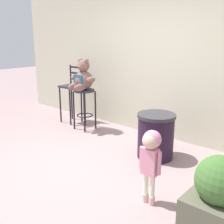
{
  "coord_description": "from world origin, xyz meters",
  "views": [
    {
      "loc": [
        2.66,
        -2.29,
        1.8
      ],
      "look_at": [
        -0.01,
        0.77,
        0.68
      ],
      "focal_mm": 44.47,
      "sensor_mm": 36.0,
      "label": 1
    }
  ],
  "objects_px": {
    "bar_chair_empty": "(71,90)",
    "bar_stool_with_teddy": "(84,101)",
    "planter_with_shrub": "(219,197)",
    "child_walking": "(151,152)",
    "trash_bin": "(156,136)",
    "teddy_bear": "(83,78)"
  },
  "relations": [
    {
      "from": "bar_chair_empty",
      "to": "bar_stool_with_teddy",
      "type": "bearing_deg",
      "value": -15.48
    },
    {
      "from": "bar_chair_empty",
      "to": "planter_with_shrub",
      "type": "bearing_deg",
      "value": -20.55
    },
    {
      "from": "child_walking",
      "to": "bar_chair_empty",
      "type": "height_order",
      "value": "bar_chair_empty"
    },
    {
      "from": "bar_stool_with_teddy",
      "to": "trash_bin",
      "type": "bearing_deg",
      "value": -7.09
    },
    {
      "from": "trash_bin",
      "to": "planter_with_shrub",
      "type": "relative_size",
      "value": 0.92
    },
    {
      "from": "child_walking",
      "to": "bar_chair_empty",
      "type": "xyz_separation_m",
      "value": [
        -2.95,
        1.45,
        0.07
      ]
    },
    {
      "from": "bar_stool_with_teddy",
      "to": "child_walking",
      "type": "relative_size",
      "value": 0.94
    },
    {
      "from": "child_walking",
      "to": "bar_chair_empty",
      "type": "relative_size",
      "value": 0.71
    },
    {
      "from": "bar_stool_with_teddy",
      "to": "bar_chair_empty",
      "type": "relative_size",
      "value": 0.66
    },
    {
      "from": "trash_bin",
      "to": "planter_with_shrub",
      "type": "bearing_deg",
      "value": -36.92
    },
    {
      "from": "trash_bin",
      "to": "bar_stool_with_teddy",
      "type": "bearing_deg",
      "value": 172.91
    },
    {
      "from": "child_walking",
      "to": "planter_with_shrub",
      "type": "bearing_deg",
      "value": 84.33
    },
    {
      "from": "child_walking",
      "to": "planter_with_shrub",
      "type": "distance_m",
      "value": 0.78
    },
    {
      "from": "bar_chair_empty",
      "to": "planter_with_shrub",
      "type": "height_order",
      "value": "bar_chair_empty"
    },
    {
      "from": "bar_stool_with_teddy",
      "to": "trash_bin",
      "type": "height_order",
      "value": "bar_stool_with_teddy"
    },
    {
      "from": "bar_stool_with_teddy",
      "to": "teddy_bear",
      "type": "relative_size",
      "value": 1.35
    },
    {
      "from": "child_walking",
      "to": "trash_bin",
      "type": "xyz_separation_m",
      "value": [
        -0.61,
        1.07,
        -0.27
      ]
    },
    {
      "from": "teddy_bear",
      "to": "bar_chair_empty",
      "type": "bearing_deg",
      "value": 161.84
    },
    {
      "from": "teddy_bear",
      "to": "child_walking",
      "type": "xyz_separation_m",
      "value": [
        2.39,
        -1.27,
        -0.4
      ]
    },
    {
      "from": "teddy_bear",
      "to": "planter_with_shrub",
      "type": "xyz_separation_m",
      "value": [
        3.11,
        -1.19,
        -0.67
      ]
    },
    {
      "from": "bar_stool_with_teddy",
      "to": "child_walking",
      "type": "bearing_deg",
      "value": -28.43
    },
    {
      "from": "bar_stool_with_teddy",
      "to": "child_walking",
      "type": "xyz_separation_m",
      "value": [
        2.39,
        -1.29,
        0.05
      ]
    }
  ]
}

